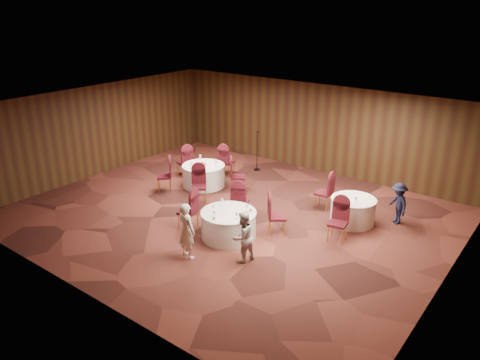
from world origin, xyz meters
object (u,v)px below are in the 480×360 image
Objects in this scene: table_main at (229,224)px; woman_a at (187,231)px; man_c at (398,203)px; woman_b at (243,237)px; mic_stand at (257,159)px; table_right at (353,211)px; table_left at (204,175)px.

table_main is 1.03× the size of woman_a.
table_main is at bearing -89.18° from man_c.
mic_stand is at bearing -134.46° from woman_b.
table_main is 1.22× the size of man_c.
woman_b is 4.85m from man_c.
man_c is at bearing 47.35° from table_main.
table_main is at bearing -112.46° from woman_b.
woman_b is at bearing -57.78° from mic_stand.
table_right is at bearing 51.17° from table_main.
table_right is at bearing -100.24° from man_c.
table_main is 1.17× the size of table_right.
table_left is 0.97× the size of mic_stand.
table_left is 1.12× the size of woman_b.
woman_a is at bearing -53.56° from table_left.
table_right is 4.90m from woman_a.
man_c is (1.01, 0.74, 0.23)m from table_right.
table_main is 1.47m from woman_a.
table_right is 5.11m from mic_stand.
table_main is 4.84m from man_c.
man_c is at bearing 10.59° from table_left.
woman_a is at bearing -97.06° from table_main.
table_main is 1.00× the size of mic_stand.
mic_stand is 1.22× the size of man_c.
table_right is 1.28m from man_c.
mic_stand reaches higher than man_c.
man_c is at bearing 165.66° from woman_b.
mic_stand is (-2.45, 4.78, 0.05)m from table_main.
man_c is (5.73, -1.22, 0.19)m from mic_stand.
mic_stand reaches higher than woman_b.
mic_stand reaches higher than table_left.
table_right is 0.85× the size of mic_stand.
table_left is at bearing -43.82° from woman_a.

